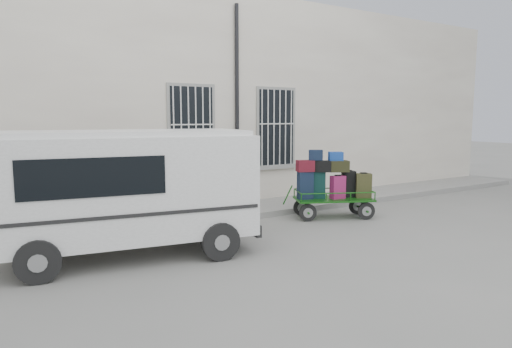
{
  "coord_description": "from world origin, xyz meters",
  "views": [
    {
      "loc": [
        -5.34,
        -8.21,
        2.56
      ],
      "look_at": [
        0.38,
        1.0,
        1.2
      ],
      "focal_mm": 32.0,
      "sensor_mm": 36.0,
      "label": 1
    }
  ],
  "objects": [
    {
      "name": "sidewalk",
      "position": [
        0.0,
        2.2,
        0.07
      ],
      "size": [
        24.0,
        1.7,
        0.15
      ],
      "primitive_type": "cube",
      "color": "gray",
      "rests_on": "ground"
    },
    {
      "name": "van",
      "position": [
        -3.01,
        0.04,
        1.33
      ],
      "size": [
        4.83,
        2.64,
        2.31
      ],
      "rotation": [
        0.0,
        0.0,
        -0.16
      ],
      "color": "silver",
      "rests_on": "ground"
    },
    {
      "name": "ground",
      "position": [
        0.0,
        0.0,
        0.0
      ],
      "size": [
        80.0,
        80.0,
        0.0
      ],
      "primitive_type": "plane",
      "color": "slate",
      "rests_on": "ground"
    },
    {
      "name": "building",
      "position": [
        0.0,
        5.5,
        3.0
      ],
      "size": [
        24.0,
        5.15,
        6.0
      ],
      "color": "beige",
      "rests_on": "ground"
    },
    {
      "name": "luggage_cart",
      "position": [
        2.32,
        0.49,
        0.86
      ],
      "size": [
        2.27,
        1.6,
        1.74
      ],
      "rotation": [
        0.0,
        0.0,
        -0.43
      ],
      "color": "black",
      "rests_on": "ground"
    }
  ]
}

